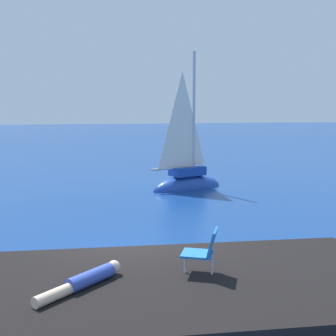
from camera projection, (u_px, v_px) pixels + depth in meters
ground_plane at (133, 273)px, 10.32m from camera, size 160.00×160.00×0.00m
shore_ledge at (168, 306)px, 7.59m from camera, size 8.03×4.07×0.94m
boulder_seaward at (87, 292)px, 9.29m from camera, size 0.98×0.99×0.52m
boulder_inland at (186, 285)px, 9.65m from camera, size 2.00×1.91×0.87m
sailboat_near at (187, 181)px, 20.66m from camera, size 3.78×2.44×6.82m
person_sunbather at (85, 280)px, 7.18m from camera, size 1.37×1.31×0.25m
beach_chair at (204, 249)px, 7.70m from camera, size 0.74×0.68×0.80m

